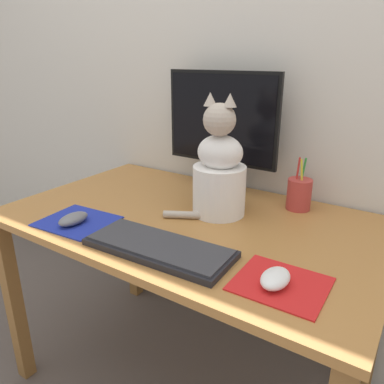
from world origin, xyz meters
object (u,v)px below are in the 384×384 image
at_px(pen_cup, 299,194).
at_px(monitor, 221,126).
at_px(keyboard, 159,247).
at_px(computer_mouse_right, 275,278).
at_px(computer_mouse_left, 73,219).
at_px(cat, 219,171).

bearing_deg(pen_cup, monitor, 178.14).
distance_m(keyboard, pen_cup, 0.56).
distance_m(monitor, pen_cup, 0.38).
height_order(keyboard, computer_mouse_right, computer_mouse_right).
relative_size(computer_mouse_left, computer_mouse_right, 1.07).
distance_m(computer_mouse_left, computer_mouse_right, 0.66).
bearing_deg(cat, pen_cup, 33.47).
relative_size(monitor, keyboard, 1.08).
distance_m(computer_mouse_left, cat, 0.49).
bearing_deg(cat, computer_mouse_left, -143.49).
xyz_separation_m(keyboard, computer_mouse_right, (0.33, 0.02, 0.01)).
xyz_separation_m(monitor, computer_mouse_right, (0.43, -0.51, -0.24)).
distance_m(computer_mouse_left, pen_cup, 0.76).
height_order(cat, pen_cup, cat).
bearing_deg(computer_mouse_left, pen_cup, 43.71).
relative_size(keyboard, pen_cup, 2.32).
distance_m(monitor, computer_mouse_right, 0.71).
bearing_deg(pen_cup, cat, -138.19).
height_order(computer_mouse_left, cat, cat).
xyz_separation_m(computer_mouse_left, computer_mouse_right, (0.66, 0.03, 0.00)).
bearing_deg(monitor, pen_cup, -1.86).
distance_m(monitor, cat, 0.25).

